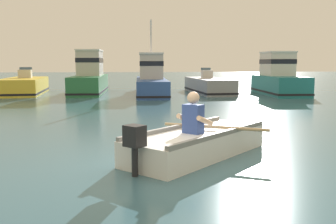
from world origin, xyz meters
TOP-DOWN VIEW (x-y plane):
  - ground_plane at (0.00, 0.00)m, footprint 120.00×120.00m
  - rowboat_with_person at (0.75, 0.51)m, footprint 3.05×3.08m
  - moored_boat_yellow at (-6.23, 14.79)m, footprint 2.33×4.99m
  - moored_boat_green at (-2.78, 15.09)m, footprint 1.74×5.64m
  - moored_boat_blue at (0.58, 14.17)m, footprint 1.73×6.61m
  - moored_boat_grey at (3.81, 14.57)m, footprint 2.04×5.25m
  - moored_boat_teal at (7.34, 13.31)m, footprint 1.91×4.73m

SIDE VIEW (x-z plane):
  - ground_plane at x=0.00m, z-range 0.00..0.00m
  - rowboat_with_person at x=0.75m, z-range -0.34..0.85m
  - moored_boat_grey at x=3.81m, z-range -0.31..1.08m
  - moored_boat_yellow at x=-6.23m, z-range -0.31..1.13m
  - moored_boat_blue at x=0.58m, z-range -1.16..2.77m
  - moored_boat_teal at x=7.34m, z-range -0.30..1.98m
  - moored_boat_green at x=-2.78m, z-range -0.32..2.08m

